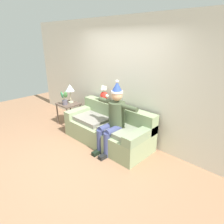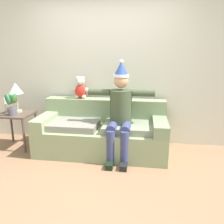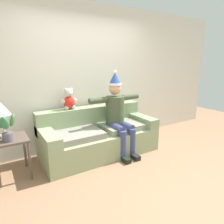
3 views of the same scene
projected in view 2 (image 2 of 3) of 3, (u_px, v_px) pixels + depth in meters
ground_plane at (87, 184)px, 2.76m from camera, size 10.00×10.00×0.00m
back_wall at (107, 67)px, 3.90m from camera, size 7.00×0.10×2.70m
couch at (102, 132)px, 3.66m from camera, size 2.06×0.89×0.83m
person_seated at (120, 110)px, 3.35m from camera, size 1.02×0.77×1.50m
teddy_bear at (80, 89)px, 3.81m from camera, size 0.29×0.17×0.38m
side_table at (16, 119)px, 3.77m from camera, size 0.54×0.49×0.60m
table_lamp at (16, 90)px, 3.74m from camera, size 0.24×0.24×0.50m
potted_plant at (12, 104)px, 3.59m from camera, size 0.26×0.25×0.39m
candle_tall at (5, 104)px, 3.70m from camera, size 0.04×0.04×0.26m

